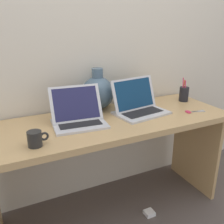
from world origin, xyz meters
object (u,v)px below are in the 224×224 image
scissors (192,112)px  pen_cup (184,94)px  laptop_right (138,104)px  green_vase (98,92)px  power_brick (149,213)px  coffee_mug (35,139)px  laptop_left (78,114)px

scissors → pen_cup: bearing=62.2°
laptop_right → green_vase: green_vase is taller
laptop_right → green_vase: (-0.22, 0.20, 0.06)m
laptop_right → power_brick: 0.81m
laptop_right → power_brick: (-0.00, -0.21, -0.79)m
coffee_mug → green_vase: bearing=37.9°
laptop_left → laptop_right: (0.45, 0.01, 0.00)m
green_vase → scissors: size_ratio=2.04×
laptop_right → coffee_mug: (-0.75, -0.21, -0.02)m
laptop_right → green_vase: bearing=137.9°
laptop_left → laptop_right: 0.45m
laptop_right → pen_cup: 0.48m
laptop_left → laptop_right: size_ratio=0.89×
green_vase → pen_cup: green_vase is taller
green_vase → pen_cup: 0.71m
laptop_left → scissors: (0.80, -0.16, -0.06)m
laptop_left → power_brick: size_ratio=5.00×
laptop_left → coffee_mug: 0.36m
pen_cup → laptop_right: bearing=-171.2°
pen_cup → power_brick: 0.96m
green_vase → laptop_right: bearing=-42.1°
pen_cup → scissors: (-0.13, -0.24, -0.06)m
scissors → power_brick: 0.81m
green_vase → scissors: (0.57, -0.37, -0.12)m
laptop_left → pen_cup: (0.93, 0.08, 0.00)m
laptop_left → power_brick: 0.93m
coffee_mug → scissors: coffee_mug is taller
laptop_right → laptop_left: bearing=-179.1°
laptop_right → scissors: (0.35, -0.16, -0.06)m
laptop_right → coffee_mug: bearing=-164.4°
laptop_right → coffee_mug: laptop_right is taller
laptop_right → green_vase: 0.31m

